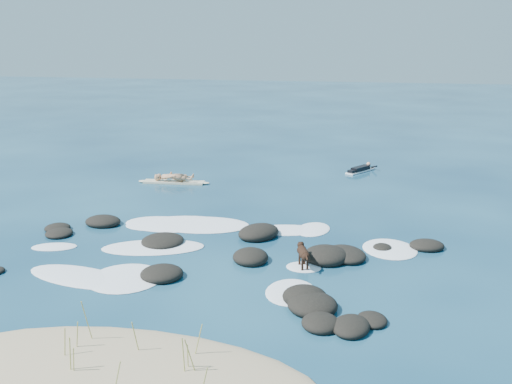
# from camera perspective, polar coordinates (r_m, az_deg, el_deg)

# --- Properties ---
(ground) EXTENTS (160.00, 160.00, 0.00)m
(ground) POSITION_cam_1_polar(r_m,az_deg,el_deg) (19.51, -3.10, -5.50)
(ground) COLOR #0A2642
(ground) RESTS_ON ground
(sand_dune) EXTENTS (9.00, 4.40, 0.60)m
(sand_dune) POSITION_cam_1_polar(r_m,az_deg,el_deg) (12.66, -13.95, -18.12)
(sand_dune) COLOR #9E8966
(sand_dune) RESTS_ON ground
(dune_grass) EXTENTS (3.51, 2.05, 1.12)m
(dune_grass) POSITION_cam_1_polar(r_m,az_deg,el_deg) (12.53, -12.42, -15.40)
(dune_grass) COLOR #A2A14E
(dune_grass) RESTS_ON ground
(reef_rocks) EXTENTS (14.50, 7.83, 0.58)m
(reef_rocks) POSITION_cam_1_polar(r_m,az_deg,el_deg) (18.13, -0.84, -6.72)
(reef_rocks) COLOR black
(reef_rocks) RESTS_ON ground
(breaking_foam) EXTENTS (13.13, 8.00, 0.12)m
(breaking_foam) POSITION_cam_1_polar(r_m,az_deg,el_deg) (19.96, -5.90, -5.04)
(breaking_foam) COLOR white
(breaking_foam) RESTS_ON ground
(standing_surfer_rig) EXTENTS (3.60, 0.92, 2.04)m
(standing_surfer_rig) POSITION_cam_1_polar(r_m,az_deg,el_deg) (28.10, -8.27, 2.48)
(standing_surfer_rig) COLOR beige
(standing_surfer_rig) RESTS_ON ground
(paddling_surfer_rig) EXTENTS (1.63, 2.17, 0.41)m
(paddling_surfer_rig) POSITION_cam_1_polar(r_m,az_deg,el_deg) (30.92, 10.45, 2.26)
(paddling_surfer_rig) COLOR white
(paddling_surfer_rig) RESTS_ON ground
(dog) EXTENTS (0.57, 1.14, 0.76)m
(dog) POSITION_cam_1_polar(r_m,az_deg,el_deg) (17.62, 4.74, -6.08)
(dog) COLOR black
(dog) RESTS_ON ground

